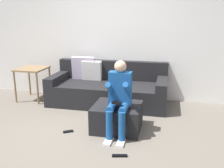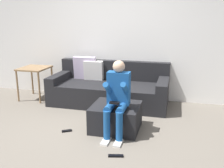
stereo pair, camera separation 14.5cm
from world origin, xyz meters
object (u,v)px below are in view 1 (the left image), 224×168
person_seated (119,95)px  remote_near_ottoman (120,156)px  remote_by_storage_bin (68,131)px  couch_sectional (108,89)px  ottoman (117,117)px  side_table (32,73)px

person_seated → remote_near_ottoman: person_seated is taller
person_seated → remote_by_storage_bin: bearing=-171.9°
couch_sectional → ottoman: size_ratio=3.19×
couch_sectional → ottoman: 1.26m
side_table → remote_by_storage_bin: 1.98m
couch_sectional → side_table: couch_sectional is taller
remote_near_ottoman → remote_by_storage_bin: same height
side_table → remote_by_storage_bin: bearing=-45.8°
ottoman → side_table: side_table is taller
couch_sectional → side_table: (-1.59, -0.10, 0.28)m
couch_sectional → person_seated: size_ratio=2.09×
ottoman → remote_near_ottoman: size_ratio=3.78×
person_seated → remote_by_storage_bin: 0.97m
remote_near_ottoman → side_table: bearing=126.8°
couch_sectional → remote_by_storage_bin: size_ratio=15.33×
ottoman → person_seated: size_ratio=0.66×
ottoman → couch_sectional: bearing=110.2°
remote_near_ottoman → remote_by_storage_bin: (-0.90, 0.51, 0.00)m
side_table → remote_by_storage_bin: (1.32, -1.36, -0.56)m
ottoman → remote_near_ottoman: 0.84m
person_seated → side_table: 2.43m
remote_by_storage_bin → side_table: bearing=102.3°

